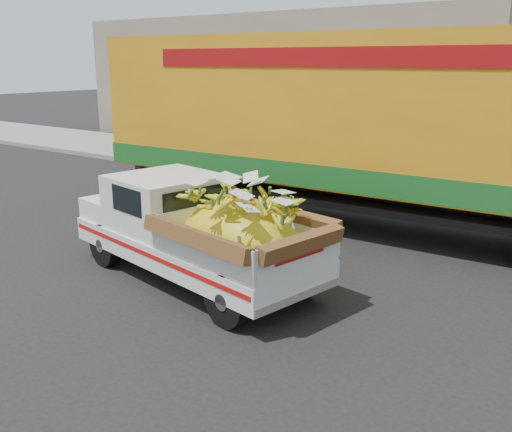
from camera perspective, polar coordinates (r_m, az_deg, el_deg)
The scene contains 6 objects.
ground at distance 8.19m, azimuth -6.70°, elevation -8.55°, with size 100.00×100.00×0.00m, color black.
curb at distance 14.15m, azimuth 13.69°, elevation 1.71°, with size 60.00×0.25×0.15m, color gray.
sidewalk at distance 16.07m, azimuth 16.58°, elevation 3.09°, with size 60.00×4.00×0.14m, color gray.
building_left at distance 24.60m, azimuth 3.75°, elevation 13.43°, with size 18.00×6.00×5.00m, color gray.
pickup_truck at distance 8.47m, azimuth -4.90°, elevation -1.68°, with size 4.64×2.41×1.55m.
semi_trailer at distance 11.41m, azimuth 11.56°, elevation 9.09°, with size 12.03×2.96×3.80m.
Camera 1 is at (5.13, -5.47, 3.30)m, focal length 40.00 mm.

